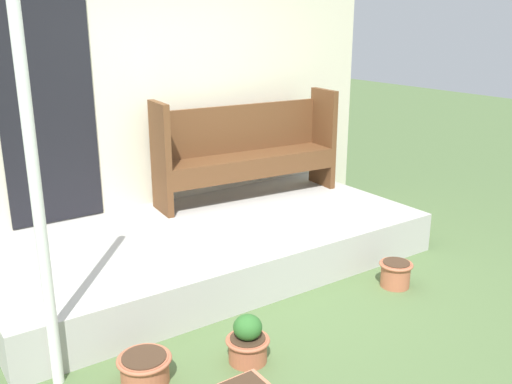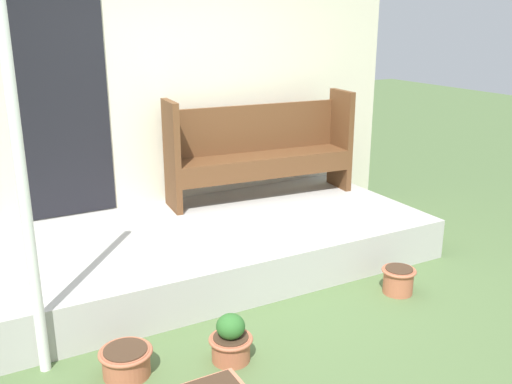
{
  "view_description": "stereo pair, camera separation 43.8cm",
  "coord_description": "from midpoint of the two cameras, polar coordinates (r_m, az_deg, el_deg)",
  "views": [
    {
      "loc": [
        -2.27,
        -3.18,
        2.13
      ],
      "look_at": [
        0.15,
        0.31,
        0.81
      ],
      "focal_mm": 40.0,
      "sensor_mm": 36.0,
      "label": 1
    },
    {
      "loc": [
        -1.9,
        -3.41,
        2.13
      ],
      "look_at": [
        0.15,
        0.31,
        0.81
      ],
      "focal_mm": 40.0,
      "sensor_mm": 36.0,
      "label": 2
    }
  ],
  "objects": [
    {
      "name": "ground_plane",
      "position": [
        4.44,
        -2.13,
        -11.42
      ],
      "size": [
        24.0,
        24.0,
        0.0
      ],
      "primitive_type": "plane",
      "color": "#516B3D"
    },
    {
      "name": "porch_slab",
      "position": [
        5.08,
        -7.15,
        -5.44
      ],
      "size": [
        3.75,
        1.78,
        0.36
      ],
      "color": "#B2AFA8",
      "rests_on": "ground_plane"
    },
    {
      "name": "house_wall",
      "position": [
        5.57,
        -12.43,
        8.33
      ],
      "size": [
        4.95,
        0.08,
        2.6
      ],
      "color": "beige",
      "rests_on": "ground_plane"
    },
    {
      "name": "support_post",
      "position": [
        3.42,
        -24.53,
        -0.89
      ],
      "size": [
        0.07,
        0.07,
        2.31
      ],
      "color": "white",
      "rests_on": "ground_plane"
    },
    {
      "name": "bench",
      "position": [
        5.69,
        -3.18,
        4.6
      ],
      "size": [
        1.92,
        0.56,
        1.03
      ],
      "rotation": [
        0.0,
        0.0,
        -0.08
      ],
      "color": "brown",
      "rests_on": "porch_slab"
    },
    {
      "name": "flower_pot_left",
      "position": [
        3.69,
        -14.58,
        -16.75
      ],
      "size": [
        0.33,
        0.33,
        0.18
      ],
      "color": "#B26042",
      "rests_on": "ground_plane"
    },
    {
      "name": "flower_pot_middle",
      "position": [
        3.76,
        -4.28,
        -14.76
      ],
      "size": [
        0.29,
        0.29,
        0.32
      ],
      "color": "#B26042",
      "rests_on": "ground_plane"
    },
    {
      "name": "flower_pot_right",
      "position": [
        4.78,
        11.25,
        -7.99
      ],
      "size": [
        0.27,
        0.27,
        0.21
      ],
      "color": "#B26042",
      "rests_on": "ground_plane"
    }
  ]
}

